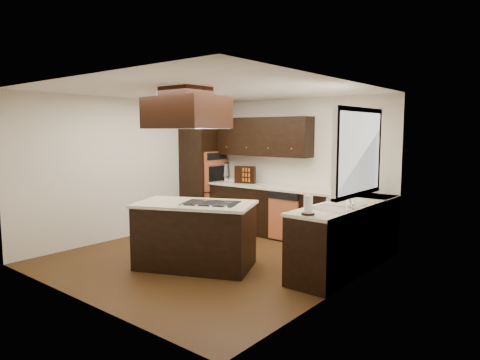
# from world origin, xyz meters

# --- Properties ---
(floor) EXTENTS (4.20, 4.20, 0.02)m
(floor) POSITION_xyz_m (0.00, 0.00, -0.01)
(floor) COLOR #543416
(floor) RESTS_ON ground
(ceiling) EXTENTS (4.20, 4.20, 0.02)m
(ceiling) POSITION_xyz_m (0.00, 0.00, 2.51)
(ceiling) COLOR silver
(ceiling) RESTS_ON ground
(wall_back) EXTENTS (4.20, 0.02, 2.50)m
(wall_back) POSITION_xyz_m (0.00, 2.11, 1.25)
(wall_back) COLOR silver
(wall_back) RESTS_ON ground
(wall_front) EXTENTS (4.20, 0.02, 2.50)m
(wall_front) POSITION_xyz_m (0.00, -2.11, 1.25)
(wall_front) COLOR silver
(wall_front) RESTS_ON ground
(wall_left) EXTENTS (0.02, 4.20, 2.50)m
(wall_left) POSITION_xyz_m (-2.11, 0.00, 1.25)
(wall_left) COLOR silver
(wall_left) RESTS_ON ground
(wall_right) EXTENTS (0.02, 4.20, 2.50)m
(wall_right) POSITION_xyz_m (2.11, 0.00, 1.25)
(wall_right) COLOR silver
(wall_right) RESTS_ON ground
(oven_column) EXTENTS (0.65, 0.75, 2.12)m
(oven_column) POSITION_xyz_m (-1.78, 1.71, 1.06)
(oven_column) COLOR black
(oven_column) RESTS_ON floor
(wall_oven_face) EXTENTS (0.05, 0.62, 0.78)m
(wall_oven_face) POSITION_xyz_m (-1.43, 1.71, 1.12)
(wall_oven_face) COLOR #BD5F37
(wall_oven_face) RESTS_ON oven_column
(base_cabinets_back) EXTENTS (2.93, 0.60, 0.88)m
(base_cabinets_back) POSITION_xyz_m (0.03, 1.80, 0.44)
(base_cabinets_back) COLOR black
(base_cabinets_back) RESTS_ON floor
(base_cabinets_right) EXTENTS (0.60, 2.40, 0.88)m
(base_cabinets_right) POSITION_xyz_m (1.80, 0.90, 0.44)
(base_cabinets_right) COLOR black
(base_cabinets_right) RESTS_ON floor
(countertop_back) EXTENTS (2.93, 0.63, 0.04)m
(countertop_back) POSITION_xyz_m (0.03, 1.79, 0.90)
(countertop_back) COLOR beige
(countertop_back) RESTS_ON base_cabinets_back
(countertop_right) EXTENTS (0.63, 2.40, 0.04)m
(countertop_right) POSITION_xyz_m (1.79, 0.90, 0.90)
(countertop_right) COLOR beige
(countertop_right) RESTS_ON base_cabinets_right
(upper_cabinets) EXTENTS (2.00, 0.34, 0.72)m
(upper_cabinets) POSITION_xyz_m (-0.43, 1.93, 1.81)
(upper_cabinets) COLOR black
(upper_cabinets) RESTS_ON wall_back
(dishwasher_front) EXTENTS (0.60, 0.05, 0.72)m
(dishwasher_front) POSITION_xyz_m (0.33, 1.50, 0.40)
(dishwasher_front) COLOR #BD5F37
(dishwasher_front) RESTS_ON floor
(window_frame) EXTENTS (0.06, 1.32, 1.12)m
(window_frame) POSITION_xyz_m (2.07, 0.55, 1.65)
(window_frame) COLOR white
(window_frame) RESTS_ON wall_right
(window_pane) EXTENTS (0.00, 1.20, 1.00)m
(window_pane) POSITION_xyz_m (2.10, 0.55, 1.65)
(window_pane) COLOR white
(window_pane) RESTS_ON wall_right
(curtain_left) EXTENTS (0.02, 0.34, 0.90)m
(curtain_left) POSITION_xyz_m (2.01, 0.13, 1.70)
(curtain_left) COLOR #F6DAC0
(curtain_left) RESTS_ON wall_right
(curtain_right) EXTENTS (0.02, 0.34, 0.90)m
(curtain_right) POSITION_xyz_m (2.01, 0.97, 1.70)
(curtain_right) COLOR #F6DAC0
(curtain_right) RESTS_ON wall_right
(sink_rim) EXTENTS (0.52, 0.84, 0.01)m
(sink_rim) POSITION_xyz_m (1.80, 0.55, 0.92)
(sink_rim) COLOR silver
(sink_rim) RESTS_ON countertop_right
(island) EXTENTS (1.79, 1.43, 0.88)m
(island) POSITION_xyz_m (0.10, -0.40, 0.44)
(island) COLOR black
(island) RESTS_ON floor
(island_top) EXTENTS (1.86, 1.50, 0.04)m
(island_top) POSITION_xyz_m (0.10, -0.40, 0.90)
(island_top) COLOR beige
(island_top) RESTS_ON island
(cooktop) EXTENTS (0.88, 0.76, 0.01)m
(cooktop) POSITION_xyz_m (0.32, -0.31, 0.93)
(cooktop) COLOR black
(cooktop) RESTS_ON island_top
(range_hood) EXTENTS (1.05, 0.72, 0.42)m
(range_hood) POSITION_xyz_m (0.10, -0.55, 2.16)
(range_hood) COLOR black
(range_hood) RESTS_ON ceiling
(hood_duct) EXTENTS (0.55, 0.50, 0.13)m
(hood_duct) POSITION_xyz_m (0.10, -0.55, 2.44)
(hood_duct) COLOR black
(hood_duct) RESTS_ON ceiling
(blender_base) EXTENTS (0.15, 0.15, 0.10)m
(blender_base) POSITION_xyz_m (-1.18, 1.75, 0.97)
(blender_base) COLOR silver
(blender_base) RESTS_ON countertop_back
(blender_pitcher) EXTENTS (0.13, 0.13, 0.26)m
(blender_pitcher) POSITION_xyz_m (-1.18, 1.75, 1.15)
(blender_pitcher) COLOR silver
(blender_pitcher) RESTS_ON blender_base
(spice_rack) EXTENTS (0.41, 0.24, 0.33)m
(spice_rack) POSITION_xyz_m (-0.73, 1.78, 1.09)
(spice_rack) COLOR black
(spice_rack) RESTS_ON countertop_back
(mixing_bowl) EXTENTS (0.26, 0.26, 0.06)m
(mixing_bowl) POSITION_xyz_m (-1.02, 1.72, 0.95)
(mixing_bowl) COLOR white
(mixing_bowl) RESTS_ON countertop_back
(soap_bottle) EXTENTS (0.09, 0.10, 0.18)m
(soap_bottle) POSITION_xyz_m (1.79, 0.99, 1.01)
(soap_bottle) COLOR white
(soap_bottle) RESTS_ON countertop_right
(paper_towel) EXTENTS (0.14, 0.14, 0.24)m
(paper_towel) POSITION_xyz_m (1.78, -0.17, 1.04)
(paper_towel) COLOR white
(paper_towel) RESTS_ON countertop_right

